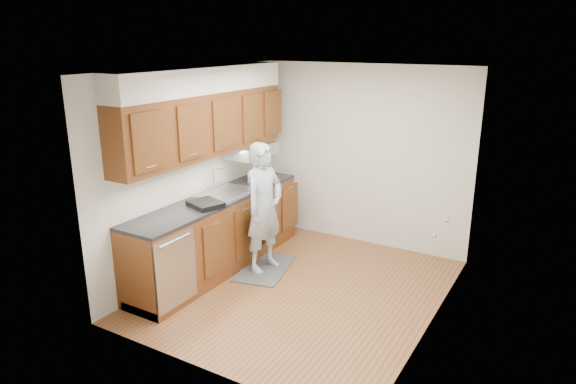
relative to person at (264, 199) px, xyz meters
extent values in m
plane|color=brown|center=(0.67, -0.25, -0.93)|extent=(3.50, 3.50, 0.00)
plane|color=white|center=(0.67, -0.25, 1.57)|extent=(3.50, 3.50, 0.00)
cube|color=silver|center=(-0.83, -0.25, 0.32)|extent=(0.02, 3.50, 2.50)
cube|color=silver|center=(2.17, -0.25, 0.32)|extent=(0.02, 3.50, 2.50)
cube|color=silver|center=(0.67, 1.50, 0.32)|extent=(3.00, 0.02, 2.50)
cube|color=brown|center=(-0.53, -0.25, -0.48)|extent=(0.60, 2.80, 0.90)
cube|color=black|center=(-0.55, -0.25, -0.01)|extent=(0.63, 2.80, 0.04)
cube|color=#B2B2B7|center=(-0.53, -0.05, -0.04)|extent=(0.48, 0.68, 0.14)
cube|color=#B2B2B7|center=(-0.53, -0.05, 0.01)|extent=(0.52, 0.72, 0.01)
cube|color=#B2B2B7|center=(-0.24, -1.35, -0.46)|extent=(0.03, 0.60, 0.80)
cube|color=brown|center=(-0.67, -0.25, 0.89)|extent=(0.33, 2.80, 0.75)
cube|color=silver|center=(-0.67, -0.25, 1.42)|extent=(0.35, 2.80, 0.30)
cube|color=#A5A5AA|center=(-0.60, 0.60, 0.44)|extent=(0.46, 0.75, 0.16)
cube|color=white|center=(2.15, 0.05, 0.09)|extent=(0.02, 1.22, 2.05)
cube|color=#5A5B5D|center=(0.00, 0.00, -0.92)|extent=(0.75, 1.04, 0.02)
imported|color=#9EB5C0|center=(0.00, 0.00, 0.00)|extent=(0.52, 0.70, 1.83)
imported|color=silver|center=(-0.47, 0.49, 0.14)|extent=(0.13, 0.13, 0.27)
imported|color=silver|center=(-0.52, 0.52, 0.12)|extent=(0.10, 0.10, 0.22)
imported|color=silver|center=(-0.56, 0.69, 0.10)|extent=(0.20, 0.20, 0.18)
cylinder|color=#9D311B|center=(-0.33, 0.32, 0.07)|extent=(0.09, 0.09, 0.13)
cylinder|color=#A5A5AA|center=(-0.47, 0.42, 0.06)|extent=(0.08, 0.08, 0.11)
cube|color=black|center=(-0.42, -0.60, 0.04)|extent=(0.46, 0.42, 0.06)
camera|label=1|loc=(3.26, -4.99, 1.89)|focal=32.00mm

